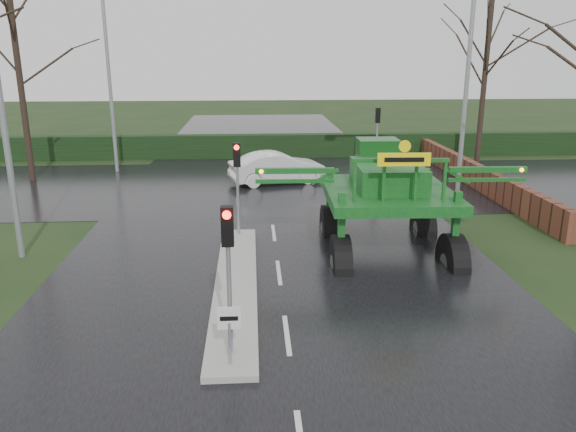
{
  "coord_description": "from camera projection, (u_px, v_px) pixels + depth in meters",
  "views": [
    {
      "loc": [
        -0.76,
        -12.16,
        6.56
      ],
      "look_at": [
        0.25,
        3.44,
        2.0
      ],
      "focal_mm": 35.0,
      "sensor_mm": 36.0,
      "label": 1
    }
  ],
  "objects": [
    {
      "name": "traffic_signal_near",
      "position": [
        228.0,
        250.0,
        11.76
      ],
      "size": [
        0.26,
        0.33,
        3.52
      ],
      "color": "gray",
      "rests_on": "ground"
    },
    {
      "name": "ground",
      "position": [
        287.0,
        335.0,
        13.53
      ],
      "size": [
        140.0,
        140.0,
        0.0
      ],
      "primitive_type": "plane",
      "color": "black",
      "rests_on": "ground"
    },
    {
      "name": "white_sedan",
      "position": [
        277.0,
        183.0,
        29.28
      ],
      "size": [
        5.21,
        2.92,
        1.63
      ],
      "primitive_type": "imported",
      "rotation": [
        0.0,
        0.0,
        1.83
      ],
      "color": "white",
      "rests_on": "ground"
    },
    {
      "name": "keep_left_sign",
      "position": [
        229.0,
        327.0,
        11.72
      ],
      "size": [
        0.5,
        0.07,
        1.35
      ],
      "color": "gray",
      "rests_on": "ground"
    },
    {
      "name": "tree_left_far",
      "position": [
        15.0,
        40.0,
        28.0
      ],
      "size": [
        7.7,
        7.7,
        13.26
      ],
      "color": "black",
      "rests_on": "ground"
    },
    {
      "name": "brick_wall",
      "position": [
        468.0,
        171.0,
        29.34
      ],
      "size": [
        0.4,
        20.0,
        1.2
      ],
      "primitive_type": "cube",
      "color": "#592D1E",
      "rests_on": "ground"
    },
    {
      "name": "median_island",
      "position": [
        236.0,
        284.0,
        16.3
      ],
      "size": [
        1.2,
        10.0,
        0.16
      ],
      "primitive_type": "cube",
      "color": "gray",
      "rests_on": "ground"
    },
    {
      "name": "traffic_signal_far",
      "position": [
        377.0,
        124.0,
        32.38
      ],
      "size": [
        0.26,
        0.33,
        3.52
      ],
      "rotation": [
        0.0,
        0.0,
        3.14
      ],
      "color": "gray",
      "rests_on": "ground"
    },
    {
      "name": "hedge_row",
      "position": [
        264.0,
        146.0,
        36.31
      ],
      "size": [
        44.0,
        0.9,
        1.5
      ],
      "primitive_type": "cube",
      "color": "black",
      "rests_on": "ground"
    },
    {
      "name": "crop_sprayer",
      "position": [
        341.0,
        191.0,
        17.53
      ],
      "size": [
        9.06,
        5.77,
        5.06
      ],
      "rotation": [
        0.0,
        0.0,
        -0.03
      ],
      "color": "black",
      "rests_on": "ground"
    },
    {
      "name": "street_light_left_near",
      "position": [
        7.0,
        72.0,
        17.1
      ],
      "size": [
        3.85,
        0.3,
        10.0
      ],
      "color": "gray",
      "rests_on": "ground"
    },
    {
      "name": "road_cross",
      "position": [
        267.0,
        185.0,
        28.86
      ],
      "size": [
        80.0,
        12.0,
        0.02
      ],
      "primitive_type": "cube",
      "color": "black",
      "rests_on": "ground"
    },
    {
      "name": "road_main",
      "position": [
        272.0,
        218.0,
        23.11
      ],
      "size": [
        14.0,
        80.0,
        0.02
      ],
      "primitive_type": "cube",
      "color": "black",
      "rests_on": "ground"
    },
    {
      "name": "traffic_signal_mid",
      "position": [
        237.0,
        169.0,
        19.9
      ],
      "size": [
        0.26,
        0.33,
        3.52
      ],
      "color": "gray",
      "rests_on": "ground"
    },
    {
      "name": "street_light_right",
      "position": [
        461.0,
        67.0,
        23.86
      ],
      "size": [
        3.85,
        0.3,
        10.0
      ],
      "color": "gray",
      "rests_on": "ground"
    },
    {
      "name": "tree_right_far",
      "position": [
        487.0,
        54.0,
        32.64
      ],
      "size": [
        7.0,
        7.0,
        12.05
      ],
      "color": "black",
      "rests_on": "ground"
    },
    {
      "name": "street_light_left_far",
      "position": [
        114.0,
        64.0,
        30.51
      ],
      "size": [
        3.85,
        0.3,
        10.0
      ],
      "color": "gray",
      "rests_on": "ground"
    }
  ]
}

